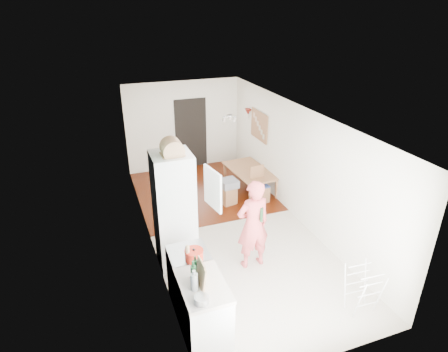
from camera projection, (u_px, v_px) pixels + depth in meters
room_shell at (227, 174)px, 7.48m from camera, size 3.20×7.00×2.50m
floor at (227, 227)px, 8.00m from camera, size 3.20×7.00×0.01m
wood_floor_overlay at (202, 190)px, 9.58m from camera, size 3.20×3.30×0.01m
sage_wall_panel at (168, 208)px, 5.03m from camera, size 0.02×3.00×1.30m
tile_splashback at (181, 275)px, 4.85m from camera, size 0.02×1.90×0.50m
doorway_recess at (191, 134)px, 10.62m from camera, size 0.90×0.04×2.00m
base_cabinet at (204, 311)px, 5.24m from camera, size 0.60×0.90×0.86m
worktop at (203, 285)px, 5.05m from camera, size 0.62×0.92×0.06m
range_cooker at (189, 277)px, 5.88m from camera, size 0.60×0.60×0.88m
cooker_top at (188, 253)px, 5.69m from camera, size 0.60×0.60×0.04m
fridge_housing at (174, 211)px, 6.49m from camera, size 0.66×0.66×2.15m
fridge_door at (213, 189)px, 6.23m from camera, size 0.14×0.56×0.70m
fridge_interior at (191, 184)px, 6.39m from camera, size 0.02×0.52×0.66m
pinboard at (259, 126)px, 9.47m from camera, size 0.03×0.90×0.70m
pinboard_frame at (259, 126)px, 9.46m from camera, size 0.00×0.94×0.74m
wall_sconce at (248, 112)px, 9.93m from camera, size 0.18×0.18×0.16m
person at (253, 217)px, 6.46m from camera, size 0.75×0.52×1.99m
dining_table at (251, 181)px, 9.56m from camera, size 0.85×1.40×0.47m
dining_chair at (260, 185)px, 8.90m from camera, size 0.39×0.39×0.87m
stool at (228, 195)px, 8.89m from camera, size 0.39×0.39×0.43m
grey_drape at (229, 183)px, 8.79m from camera, size 0.42×0.42×0.17m
drying_rack at (362, 290)px, 5.69m from camera, size 0.42×0.38×0.78m
bread_bin at (172, 149)px, 5.96m from camera, size 0.38×0.37×0.19m
red_casserole at (194, 255)px, 5.48m from camera, size 0.34×0.34×0.16m
steel_pan at (202, 300)px, 4.70m from camera, size 0.20×0.20×0.09m
held_bottle at (261, 215)px, 6.37m from camera, size 0.06×0.06×0.26m
bottle_a at (194, 276)px, 4.93m from camera, size 0.09×0.09×0.33m
bottle_b at (195, 268)px, 5.12m from camera, size 0.08×0.08×0.27m
bottle_c at (194, 282)px, 4.89m from camera, size 0.13×0.13×0.25m
pepper_mill_front at (188, 255)px, 5.43m from camera, size 0.08×0.08×0.22m
pepper_mill_back at (188, 256)px, 5.43m from camera, size 0.06×0.06×0.20m
chopping_boards at (201, 274)px, 4.94m from camera, size 0.07×0.27×0.37m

